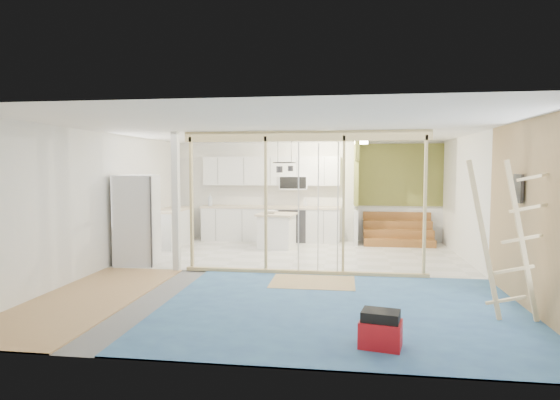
# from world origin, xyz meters

# --- Properties ---
(room) EXTENTS (7.01, 8.01, 2.61)m
(room) POSITION_xyz_m (0.00, 0.00, 1.30)
(room) COLOR slate
(room) RESTS_ON ground
(floor_overlays) EXTENTS (7.00, 8.00, 0.03)m
(floor_overlays) POSITION_xyz_m (0.07, 0.06, 0.01)
(floor_overlays) COLOR silver
(floor_overlays) RESTS_ON room
(stud_frame) EXTENTS (4.66, 0.14, 2.60)m
(stud_frame) POSITION_xyz_m (-0.27, -0.00, 1.61)
(stud_frame) COLOR #CBB77C
(stud_frame) RESTS_ON room
(base_cabinets) EXTENTS (4.45, 2.24, 0.93)m
(base_cabinets) POSITION_xyz_m (-1.61, 3.36, 0.47)
(base_cabinets) COLOR white
(base_cabinets) RESTS_ON room
(upper_cabinets) EXTENTS (3.60, 0.41, 0.85)m
(upper_cabinets) POSITION_xyz_m (-0.84, 3.82, 1.82)
(upper_cabinets) COLOR white
(upper_cabinets) RESTS_ON room
(green_partition) EXTENTS (2.25, 1.51, 2.60)m
(green_partition) POSITION_xyz_m (2.04, 3.66, 0.94)
(green_partition) COLOR olive
(green_partition) RESTS_ON room
(pot_rack) EXTENTS (0.52, 0.52, 0.72)m
(pot_rack) POSITION_xyz_m (-0.31, 1.89, 2.00)
(pot_rack) COLOR black
(pot_rack) RESTS_ON room
(sheathing_panel) EXTENTS (0.02, 4.00, 2.60)m
(sheathing_panel) POSITION_xyz_m (3.48, -2.00, 1.30)
(sheathing_panel) COLOR tan
(sheathing_panel) RESTS_ON room
(electrical_panel) EXTENTS (0.04, 0.30, 0.40)m
(electrical_panel) POSITION_xyz_m (3.43, -1.40, 1.65)
(electrical_panel) COLOR #333337
(electrical_panel) RESTS_ON room
(ceiling_light) EXTENTS (0.32, 0.32, 0.08)m
(ceiling_light) POSITION_xyz_m (1.40, 3.00, 2.54)
(ceiling_light) COLOR #FFEABF
(ceiling_light) RESTS_ON room
(fridge) EXTENTS (0.89, 0.87, 1.79)m
(fridge) POSITION_xyz_m (-3.07, 0.45, 0.90)
(fridge) COLOR silver
(fridge) RESTS_ON room
(island) EXTENTS (0.96, 0.96, 0.84)m
(island) POSITION_xyz_m (-0.59, 2.70, 0.42)
(island) COLOR white
(island) RESTS_ON room
(bowl) EXTENTS (0.33, 0.33, 0.07)m
(bowl) POSITION_xyz_m (-0.73, 2.70, 0.88)
(bowl) COLOR silver
(bowl) RESTS_ON island
(soap_bottle_a) EXTENTS (0.15, 0.15, 0.33)m
(soap_bottle_a) POSITION_xyz_m (-2.50, 3.60, 1.09)
(soap_bottle_a) COLOR silver
(soap_bottle_a) RESTS_ON base_cabinets
(soap_bottle_b) EXTENTS (0.12, 0.12, 0.21)m
(soap_bottle_b) POSITION_xyz_m (0.01, 3.81, 1.03)
(soap_bottle_b) COLOR silver
(soap_bottle_b) RESTS_ON base_cabinets
(toolbox) EXTENTS (0.50, 0.41, 0.42)m
(toolbox) POSITION_xyz_m (1.41, -3.34, 0.20)
(toolbox) COLOR #A80F15
(toolbox) RESTS_ON room
(ladder) EXTENTS (1.09, 0.06, 2.03)m
(ladder) POSITION_xyz_m (3.04, -2.23, 1.04)
(ladder) COLOR beige
(ladder) RESTS_ON room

